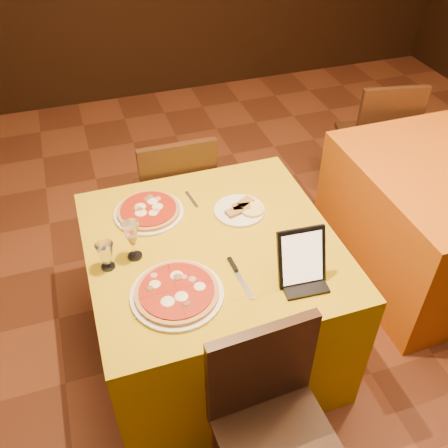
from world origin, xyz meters
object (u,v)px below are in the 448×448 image
object	(u,v)px
pizza_far	(149,211)
wine_glass	(133,240)
main_table	(213,298)
pizza_near	(177,293)
water_glass	(106,256)
chair_main_far	(174,194)
side_table	(444,218)
chair_side_far	(372,137)
chair_main_near	(280,446)
tablet	(302,257)

from	to	relation	value
pizza_far	wine_glass	xyz separation A→B (m)	(-0.12, -0.27, 0.08)
main_table	pizza_near	world-z (taller)	pizza_near
pizza_far	water_glass	size ratio (longest dim) A/B	2.54
chair_main_far	side_table	bearing A→B (deg)	158.05
pizza_near	water_glass	xyz separation A→B (m)	(-0.24, 0.25, 0.05)
chair_side_far	pizza_near	size ratio (longest dim) A/B	2.44
chair_main_near	wine_glass	bearing A→B (deg)	109.39
main_table	side_table	distance (m)	1.48
pizza_near	water_glass	bearing A→B (deg)	133.93
side_table	tablet	distance (m)	1.38
main_table	chair_main_near	bearing A→B (deg)	-90.00
water_glass	tablet	distance (m)	0.80
pizza_near	tablet	world-z (taller)	tablet
pizza_near	wine_glass	bearing A→B (deg)	113.27
chair_main_near	chair_side_far	xyz separation A→B (m)	(1.48, 1.81, 0.00)
side_table	wine_glass	world-z (taller)	wine_glass
pizza_far	tablet	bearing A→B (deg)	-50.15
chair_main_near	pizza_near	xyz separation A→B (m)	(-0.22, 0.56, 0.31)
chair_main_near	chair_side_far	world-z (taller)	same
chair_side_far	pizza_far	xyz separation A→B (m)	(-1.70, -0.71, 0.31)
side_table	wine_glass	bearing A→B (deg)	-175.58
chair_main_far	tablet	size ratio (longest dim) A/B	3.73
chair_main_far	tablet	world-z (taller)	tablet
wine_glass	tablet	world-z (taller)	tablet
chair_main_near	pizza_far	bearing A→B (deg)	98.72
tablet	main_table	bearing A→B (deg)	135.13
main_table	side_table	size ratio (longest dim) A/B	1.00
main_table	chair_main_far	bearing A→B (deg)	90.00
water_glass	wine_glass	bearing A→B (deg)	13.03
side_table	chair_main_far	world-z (taller)	chair_main_far
pizza_near	chair_main_near	bearing A→B (deg)	-68.26
pizza_near	wine_glass	world-z (taller)	wine_glass
chair_main_near	chair_main_far	xyz separation A→B (m)	(-0.00, 1.60, 0.00)
chair_side_far	wine_glass	distance (m)	2.10
side_table	wine_glass	distance (m)	1.88
chair_main_far	tablet	xyz separation A→B (m)	(0.28, -1.10, 0.41)
chair_main_far	chair_main_near	bearing A→B (deg)	90.94
main_table	chair_side_far	xyz separation A→B (m)	(1.48, 0.99, 0.08)
chair_side_far	chair_main_near	bearing A→B (deg)	62.32
side_table	tablet	world-z (taller)	tablet
main_table	chair_main_far	world-z (taller)	chair_main_far
chair_main_near	pizza_far	size ratio (longest dim) A/B	2.76
chair_side_far	water_glass	size ratio (longest dim) A/B	7.00
chair_main_near	side_table	bearing A→B (deg)	30.64
chair_main_near	water_glass	bearing A→B (deg)	116.83
chair_main_near	chair_main_far	bearing A→B (deg)	87.14
chair_main_near	water_glass	distance (m)	1.00
pizza_near	chair_side_far	bearing A→B (deg)	36.19
side_table	pizza_far	bearing A→B (deg)	175.79
side_table	tablet	size ratio (longest dim) A/B	4.51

